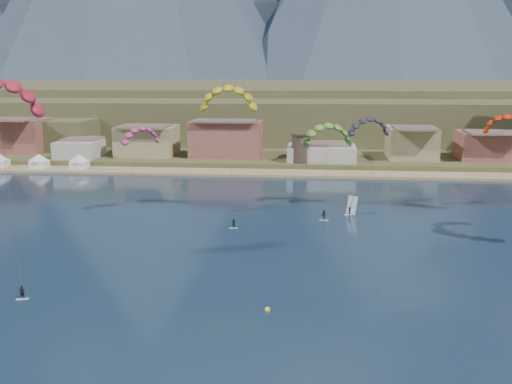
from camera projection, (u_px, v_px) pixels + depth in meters
ground at (229, 335)px, 70.68m from camera, size 2400.00×2400.00×0.00m
beach at (281, 173)px, 173.98m from camera, size 2200.00×12.00×0.90m
land at (307, 95)px, 616.69m from camera, size 2200.00×900.00×4.00m
foothills at (344, 109)px, 293.41m from camera, size 940.00×210.00×18.00m
town at (154, 137)px, 191.78m from camera, size 400.00×24.00×12.00m
watchtower at (301, 148)px, 180.08m from camera, size 5.82×5.82×8.60m
beach_tents at (18, 157)px, 180.45m from camera, size 43.40×6.40×5.00m
kitesurfer_yellow at (229, 94)px, 121.45m from camera, size 12.08×13.03×27.30m
kitesurfer_green at (328, 131)px, 129.83m from camera, size 11.83×15.10×20.01m
distant_kite_pink at (140, 132)px, 121.49m from camera, size 8.15×7.84×19.73m
distant_kite_dark at (369, 123)px, 125.98m from camera, size 9.47×6.77×21.14m
distant_kite_orange at (507, 121)px, 120.86m from camera, size 9.65×7.24×21.99m
windsurfer at (351, 209)px, 126.75m from camera, size 2.25×2.47×3.86m
buoy at (267, 310)px, 77.69m from camera, size 0.72×0.72×0.72m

